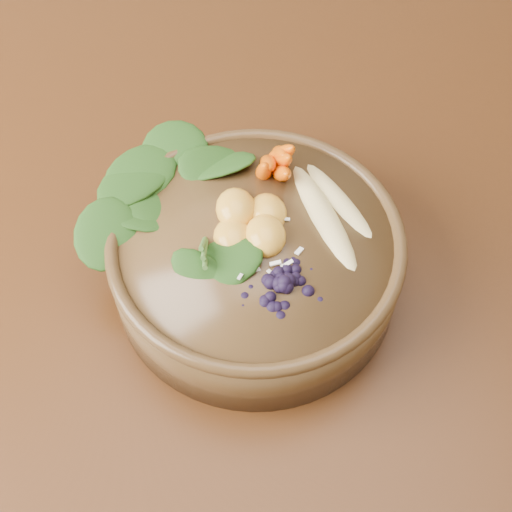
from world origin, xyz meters
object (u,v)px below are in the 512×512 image
banana_halves (332,199)px  blueberry_pile (286,274)px  dining_table (355,205)px  kale_heap (188,195)px  stoneware_bowl (256,261)px  carrot_cluster (272,139)px  mandarin_cluster (250,214)px

banana_halves → blueberry_pile: size_ratio=1.26×
dining_table → kale_heap: bearing=-150.8°
dining_table → banana_halves: banana_halves is taller
stoneware_bowl → carrot_cluster: bearing=74.5°
kale_heap → carrot_cluster: carrot_cluster is taller
kale_heap → mandarin_cluster: size_ratio=2.07×
carrot_cluster → dining_table: bearing=11.4°
carrot_cluster → banana_halves: bearing=-66.9°
stoneware_bowl → mandarin_cluster: (-0.00, 0.02, 0.06)m
carrot_cluster → blueberry_pile: (-0.00, -0.16, -0.02)m
dining_table → stoneware_bowl: 0.27m
dining_table → carrot_cluster: 0.26m
stoneware_bowl → mandarin_cluster: 0.06m
dining_table → mandarin_cluster: 0.29m
stoneware_bowl → mandarin_cluster: mandarin_cluster is taller
stoneware_bowl → blueberry_pile: 0.09m
kale_heap → mandarin_cluster: 0.07m
dining_table → mandarin_cluster: (-0.16, -0.15, 0.19)m
stoneware_bowl → mandarin_cluster: size_ratio=3.15×
carrot_cluster → mandarin_cluster: (-0.03, -0.08, -0.03)m
dining_table → kale_heap: 0.32m
stoneware_bowl → blueberry_pile: blueberry_pile is taller
mandarin_cluster → blueberry_pile: blueberry_pile is taller
carrot_cluster → blueberry_pile: size_ratio=0.60×
carrot_cluster → banana_halves: 0.09m
mandarin_cluster → blueberry_pile: bearing=-71.1°
dining_table → carrot_cluster: carrot_cluster is taller
carrot_cluster → blueberry_pile: carrot_cluster is taller
stoneware_bowl → dining_table: bearing=47.5°
kale_heap → mandarin_cluster: (0.06, -0.03, -0.01)m
kale_heap → blueberry_pile: 0.14m
kale_heap → stoneware_bowl: bearing=-34.9°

